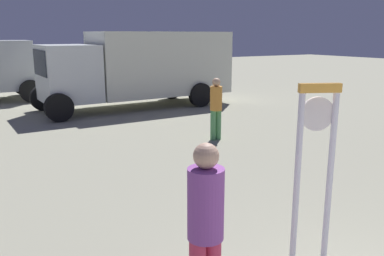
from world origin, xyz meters
name	(u,v)px	position (x,y,z in m)	size (l,w,h in m)	color
standing_clock	(315,159)	(0.20, 2.32, 1.33)	(0.46, 0.27, 2.18)	silver
person_near_clock	(206,225)	(-1.35, 2.16, 0.98)	(0.34, 0.34, 1.76)	#C53456
person_distant	(216,106)	(2.58, 7.81, 0.90)	(0.31, 0.31, 1.61)	#529859
box_truck_near	(142,66)	(2.99, 13.39, 1.55)	(7.26, 2.66, 2.79)	silver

